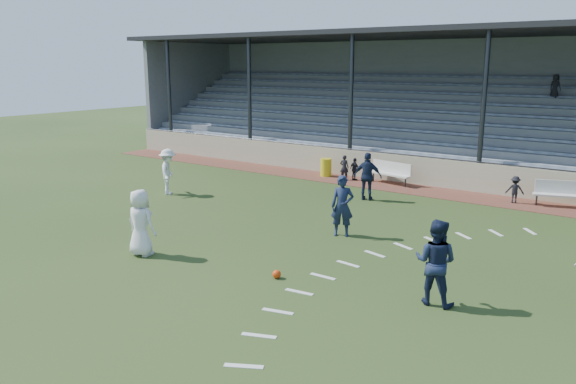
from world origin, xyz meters
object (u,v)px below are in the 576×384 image
Objects in this scene: bench_right at (563,191)px; football at (277,274)px; player_navy_lead at (342,206)px; bench_left at (391,171)px; trash_bin at (326,167)px; player_white_lead at (141,223)px.

football is at bearing -129.35° from bench_right.
bench_left is at bearing 79.32° from player_navy_lead.
player_navy_lead is (-0.47, 3.96, 0.83)m from football.
bench_right is 9.45× the size of football.
player_navy_lead is at bearing -55.16° from trash_bin.
player_navy_lead is at bearing -140.81° from bench_right.
player_navy_lead is at bearing -132.14° from player_white_lead.
bench_right is 2.47× the size of trash_bin.
bench_right is 12.51m from football.
trash_bin is at bearing -87.39° from player_white_lead.
player_white_lead is (-8.39, -12.49, 0.34)m from bench_right.
bench_right is at bearing 1.47° from trash_bin.
bench_left is 6.87m from bench_right.
player_white_lead is (-4.04, -0.77, 0.81)m from football.
football is 4.20m from player_white_lead.
football is at bearing -174.26° from player_white_lead.
football is (5.69, -11.46, -0.32)m from trash_bin.
player_white_lead is (-1.51, -12.46, 0.34)m from bench_left.
trash_bin is 12.35m from player_white_lead.
football is (2.53, -11.69, -0.48)m from bench_left.
player_navy_lead reaches higher than player_white_lead.
bench_right is at bearing 32.55° from player_navy_lead.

